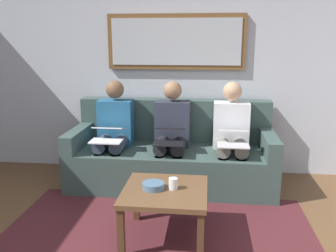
% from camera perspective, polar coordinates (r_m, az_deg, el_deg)
% --- Properties ---
extents(wall_rear, '(6.00, 0.12, 2.60)m').
position_cam_1_polar(wall_rear, '(4.36, 1.34, 9.82)').
color(wall_rear, '#B7BCC6').
rests_on(wall_rear, ground_plane).
extents(area_rug, '(2.60, 1.80, 0.01)m').
position_cam_1_polar(area_rug, '(3.05, -1.87, -17.60)').
color(area_rug, '#4C1E23').
rests_on(area_rug, ground_plane).
extents(couch, '(2.20, 0.90, 0.90)m').
position_cam_1_polar(couch, '(4.07, 0.66, -4.64)').
color(couch, '#384C47').
rests_on(couch, ground_plane).
extents(framed_mirror, '(1.58, 0.05, 0.62)m').
position_cam_1_polar(framed_mirror, '(4.26, 1.24, 13.10)').
color(framed_mirror, brown).
extents(coffee_table, '(0.66, 0.66, 0.43)m').
position_cam_1_polar(coffee_table, '(2.92, -0.47, -10.97)').
color(coffee_table, brown).
rests_on(coffee_table, ground_plane).
extents(cup, '(0.07, 0.07, 0.09)m').
position_cam_1_polar(cup, '(2.88, 0.81, -9.04)').
color(cup, silver).
rests_on(cup, coffee_table).
extents(bowl, '(0.18, 0.18, 0.05)m').
position_cam_1_polar(bowl, '(2.89, -2.31, -9.36)').
color(bowl, slate).
rests_on(bowl, coffee_table).
extents(person_left, '(0.38, 0.58, 1.14)m').
position_cam_1_polar(person_left, '(3.91, 9.93, -1.07)').
color(person_left, silver).
rests_on(person_left, couch).
extents(laptop_silver, '(0.31, 0.35, 0.15)m').
position_cam_1_polar(laptop_silver, '(3.67, 10.16, -1.71)').
color(laptop_silver, silver).
extents(person_middle, '(0.38, 0.58, 1.14)m').
position_cam_1_polar(person_middle, '(3.93, 0.57, -0.82)').
color(person_middle, '#2D3342').
rests_on(person_middle, couch).
extents(laptop_black, '(0.30, 0.36, 0.15)m').
position_cam_1_polar(laptop_black, '(3.69, 0.18, -1.40)').
color(laptop_black, black).
extents(person_right, '(0.38, 0.58, 1.14)m').
position_cam_1_polar(person_right, '(4.04, -8.50, -0.56)').
color(person_right, '#235B84').
rests_on(person_right, couch).
extents(laptop_white, '(0.32, 0.33, 0.14)m').
position_cam_1_polar(laptop_white, '(3.80, -9.46, -1.23)').
color(laptop_white, white).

